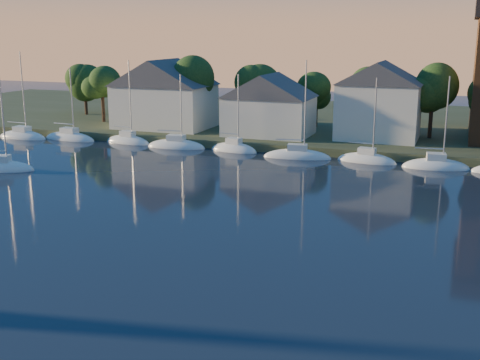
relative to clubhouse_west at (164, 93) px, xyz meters
The scene contains 8 objects.
shoreline_land 28.43m from the clubhouse_west, 37.69° to the left, with size 160.00×50.00×2.00m, color #384226.
wooden_dock 23.56m from the clubhouse_west, 15.26° to the right, with size 120.00×3.00×1.00m, color brown.
clubhouse_west is the anchor object (origin of this frame).
clubhouse_centre 16.05m from the clubhouse_west, ahead, with size 11.55×8.40×8.08m.
clubhouse_east 30.02m from the clubhouse_west, ahead, with size 10.50×8.40×9.80m.
tree_line 24.55m from the clubhouse_west, 11.77° to the left, with size 93.40×5.40×8.90m.
moored_fleet 17.64m from the clubhouse_west, 32.73° to the right, with size 71.50×2.40×12.05m.
drifting_sailboat_left 28.38m from the clubhouse_west, 101.48° to the right, with size 7.48×4.64×11.19m.
Camera 1 is at (18.11, -18.80, 14.33)m, focal length 45.00 mm.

